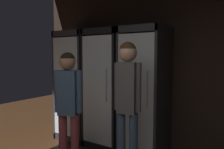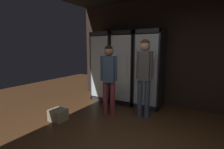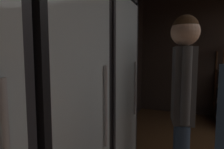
{
  "view_description": "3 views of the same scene",
  "coord_description": "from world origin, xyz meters",
  "px_view_note": "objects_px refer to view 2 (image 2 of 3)",
  "views": [
    {
      "loc": [
        0.84,
        -0.51,
        1.55
      ],
      "look_at": [
        -1.12,
        2.43,
        1.24
      ],
      "focal_mm": 37.3,
      "sensor_mm": 36.0,
      "label": 1
    },
    {
      "loc": [
        0.67,
        -1.48,
        1.52
      ],
      "look_at": [
        -1.64,
        2.39,
        0.81
      ],
      "focal_mm": 26.94,
      "sensor_mm": 36.0,
      "label": 2
    },
    {
      "loc": [
        -2.22,
        1.89,
        1.39
      ],
      "look_at": [
        -0.6,
        2.54,
        1.21
      ],
      "focal_mm": 30.9,
      "sensor_mm": 36.0,
      "label": 3
    }
  ],
  "objects_px": {
    "cooler_center": "(150,70)",
    "wine_crate_floor": "(58,115)",
    "shopper_near": "(109,73)",
    "shopper_far": "(144,69)",
    "cooler_far_left": "(106,67)",
    "cooler_left": "(126,68)"
  },
  "relations": [
    {
      "from": "cooler_far_left",
      "to": "cooler_left",
      "type": "distance_m",
      "value": 0.68
    },
    {
      "from": "cooler_center",
      "to": "wine_crate_floor",
      "type": "bearing_deg",
      "value": -125.84
    },
    {
      "from": "shopper_far",
      "to": "cooler_left",
      "type": "bearing_deg",
      "value": 135.85
    },
    {
      "from": "cooler_left",
      "to": "shopper_far",
      "type": "height_order",
      "value": "cooler_left"
    },
    {
      "from": "cooler_left",
      "to": "wine_crate_floor",
      "type": "xyz_separation_m",
      "value": [
        -0.68,
        -1.88,
        -0.85
      ]
    },
    {
      "from": "cooler_left",
      "to": "wine_crate_floor",
      "type": "height_order",
      "value": "cooler_left"
    },
    {
      "from": "cooler_far_left",
      "to": "shopper_far",
      "type": "bearing_deg",
      "value": -27.78
    },
    {
      "from": "shopper_near",
      "to": "wine_crate_floor",
      "type": "xyz_separation_m",
      "value": [
        -0.77,
        -0.8,
        -0.85
      ]
    },
    {
      "from": "cooler_center",
      "to": "shopper_near",
      "type": "bearing_deg",
      "value": -118.54
    },
    {
      "from": "wine_crate_floor",
      "to": "shopper_far",
      "type": "bearing_deg",
      "value": 36.39
    },
    {
      "from": "cooler_center",
      "to": "wine_crate_floor",
      "type": "distance_m",
      "value": 2.47
    },
    {
      "from": "shopper_far",
      "to": "cooler_far_left",
      "type": "bearing_deg",
      "value": 152.22
    },
    {
      "from": "cooler_center",
      "to": "wine_crate_floor",
      "type": "height_order",
      "value": "cooler_center"
    },
    {
      "from": "cooler_far_left",
      "to": "wine_crate_floor",
      "type": "distance_m",
      "value": 2.06
    },
    {
      "from": "cooler_center",
      "to": "wine_crate_floor",
      "type": "xyz_separation_m",
      "value": [
        -1.36,
        -1.88,
        -0.84
      ]
    },
    {
      "from": "cooler_far_left",
      "to": "shopper_near",
      "type": "height_order",
      "value": "cooler_far_left"
    },
    {
      "from": "cooler_left",
      "to": "cooler_center",
      "type": "bearing_deg",
      "value": 0.16
    },
    {
      "from": "cooler_left",
      "to": "wine_crate_floor",
      "type": "distance_m",
      "value": 2.17
    },
    {
      "from": "shopper_near",
      "to": "shopper_far",
      "type": "relative_size",
      "value": 0.93
    },
    {
      "from": "cooler_left",
      "to": "shopper_near",
      "type": "bearing_deg",
      "value": -84.92
    },
    {
      "from": "cooler_center",
      "to": "shopper_far",
      "type": "relative_size",
      "value": 1.15
    },
    {
      "from": "cooler_far_left",
      "to": "shopper_near",
      "type": "relative_size",
      "value": 1.24
    }
  ]
}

